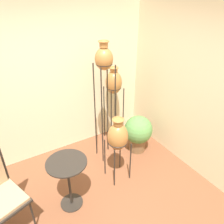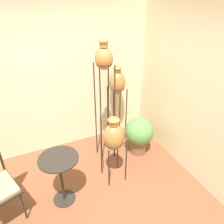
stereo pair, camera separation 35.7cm
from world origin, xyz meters
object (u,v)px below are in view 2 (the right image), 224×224
(vase_stand_short, at_px, (114,137))
(potted_plant, at_px, (139,134))
(vase_stand_medium, at_px, (117,84))
(side_table, at_px, (60,170))
(vase_stand_tall, at_px, (104,64))

(vase_stand_short, height_order, potted_plant, vase_stand_short)
(vase_stand_medium, xyz_separation_m, side_table, (-1.34, -1.05, -0.61))
(vase_stand_short, relative_size, side_table, 1.40)
(vase_stand_medium, xyz_separation_m, potted_plant, (0.16, -0.58, -0.77))
(side_table, bearing_deg, potted_plant, 17.41)
(vase_stand_short, bearing_deg, side_table, -172.62)
(vase_stand_tall, relative_size, vase_stand_short, 1.89)
(vase_stand_tall, bearing_deg, side_table, -145.05)
(vase_stand_tall, xyz_separation_m, potted_plant, (0.58, -0.18, -1.30))
(vase_stand_medium, height_order, vase_stand_short, vase_stand_medium)
(vase_stand_tall, relative_size, potted_plant, 2.88)
(vase_stand_short, bearing_deg, vase_stand_tall, 80.09)
(vase_stand_medium, relative_size, potted_plant, 2.09)
(vase_stand_tall, relative_size, vase_stand_medium, 1.38)
(vase_stand_medium, bearing_deg, vase_stand_short, -118.44)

